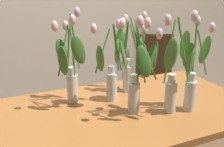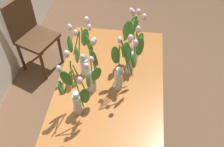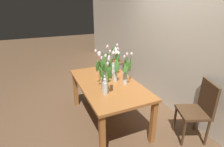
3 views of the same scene
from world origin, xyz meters
name	(u,v)px [view 3 (image 3 of 3)]	position (x,y,z in m)	size (l,w,h in m)	color
ground_plane	(108,120)	(0.00, 0.00, 0.00)	(18.00, 18.00, 0.00)	brown
room_wall_rear	(176,39)	(0.00, 1.33, 1.35)	(9.00, 0.10, 2.70)	beige
dining_table	(108,87)	(0.00, 0.00, 0.65)	(1.60, 0.90, 0.74)	#A3602D
tulip_vase_0	(126,71)	(0.16, 0.24, 0.96)	(0.23, 0.21, 0.54)	silver
tulip_vase_1	(103,71)	(0.05, -0.10, 0.97)	(0.20, 0.22, 0.57)	silver
tulip_vase_2	(113,63)	(-0.25, 0.20, 0.97)	(0.21, 0.25, 0.58)	silver
tulip_vase_3	(107,82)	(0.36, -0.17, 0.92)	(0.16, 0.15, 0.54)	silver
tulip_vase_4	(115,70)	(-0.01, 0.12, 0.94)	(0.26, 0.15, 0.52)	silver
tulip_vase_5	(103,77)	(0.24, -0.17, 0.96)	(0.26, 0.20, 0.58)	silver
dining_chair	(199,108)	(0.92, 1.05, 0.52)	(0.52, 0.52, 0.93)	#4C331E
side_table	(114,66)	(-1.49, 0.79, 0.43)	(0.44, 0.44, 0.55)	brown
table_lamp	(116,50)	(-1.44, 0.81, 0.86)	(0.22, 0.22, 0.40)	olive
pillar_candle	(114,62)	(-1.36, 0.73, 0.59)	(0.06, 0.06, 0.07)	#CC4C23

